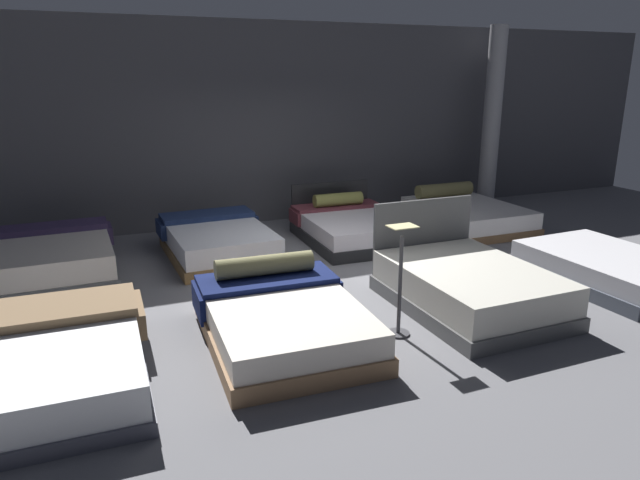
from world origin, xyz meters
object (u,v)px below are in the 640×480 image
at_px(bed_2, 468,286).
at_px(support_pillar, 492,120).
at_px(bed_1, 282,318).
at_px(bed_3, 608,268).
at_px(bed_4, 55,259).
at_px(bed_0, 53,361).
at_px(bed_7, 466,214).
at_px(bed_5, 218,241).
at_px(bed_6, 351,227).
at_px(price_sign, 400,293).

bearing_deg(bed_2, support_pillar, 49.65).
bearing_deg(support_pillar, bed_1, -144.68).
distance_m(bed_3, bed_4, 7.27).
distance_m(bed_0, support_pillar, 9.09).
xyz_separation_m(bed_3, bed_7, (0.06, 3.07, 0.02)).
distance_m(bed_4, bed_7, 6.66).
height_order(bed_4, bed_5, bed_4).
xyz_separation_m(bed_6, support_pillar, (3.60, 1.16, 1.52)).
distance_m(bed_6, bed_7, 2.28).
bearing_deg(bed_4, bed_6, -1.43).
distance_m(bed_1, bed_3, 4.42).
bearing_deg(bed_7, bed_5, -179.78).
relative_size(bed_3, support_pillar, 0.60).
relative_size(bed_3, price_sign, 1.79).
distance_m(bed_2, bed_4, 5.35).
bearing_deg(bed_5, support_pillar, 9.41).
relative_size(bed_4, bed_7, 0.92).
relative_size(bed_0, bed_7, 1.01).
distance_m(bed_4, support_pillar, 8.20).
distance_m(bed_0, price_sign, 3.29).
height_order(bed_7, price_sign, price_sign).
relative_size(bed_1, bed_5, 1.05).
height_order(bed_5, bed_7, bed_7).
bearing_deg(price_sign, bed_2, 15.84).
distance_m(bed_1, bed_7, 5.39).
bearing_deg(price_sign, bed_4, 134.95).
bearing_deg(bed_7, price_sign, -134.50).
distance_m(bed_0, bed_3, 6.54).
relative_size(bed_0, price_sign, 1.84).
height_order(bed_0, price_sign, price_sign).
bearing_deg(bed_2, bed_1, 178.94).
bearing_deg(price_sign, bed_0, 174.87).
distance_m(bed_1, price_sign, 1.22).
xyz_separation_m(bed_1, support_pillar, (5.80, 4.11, 1.52)).
height_order(bed_2, bed_3, bed_2).
distance_m(bed_3, bed_5, 5.36).
relative_size(bed_2, price_sign, 1.78).
xyz_separation_m(bed_5, bed_7, (4.45, -0.01, -0.01)).
relative_size(bed_1, price_sign, 1.82).
xyz_separation_m(bed_1, bed_6, (2.20, 2.95, 0.00)).
xyz_separation_m(bed_2, bed_5, (-2.21, 3.05, -0.03)).
height_order(bed_0, bed_4, bed_4).
height_order(bed_0, bed_7, bed_7).
relative_size(bed_1, bed_6, 1.05).
xyz_separation_m(bed_1, bed_7, (4.48, 2.99, -0.01)).
height_order(bed_4, price_sign, price_sign).
bearing_deg(support_pillar, bed_0, -152.19).
distance_m(bed_5, bed_6, 2.17).
relative_size(bed_3, bed_6, 1.02).
height_order(price_sign, support_pillar, support_pillar).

